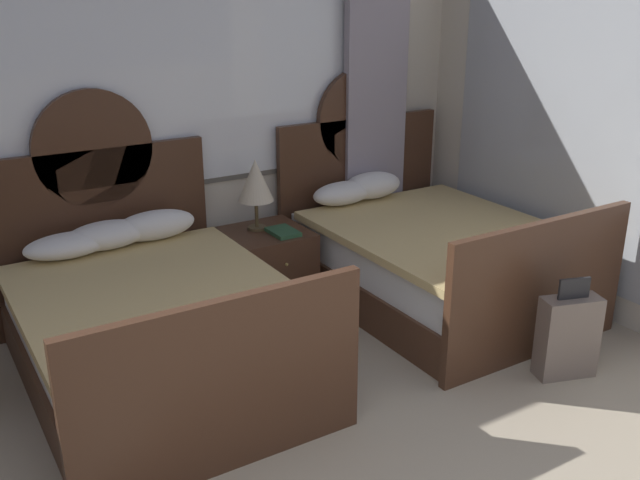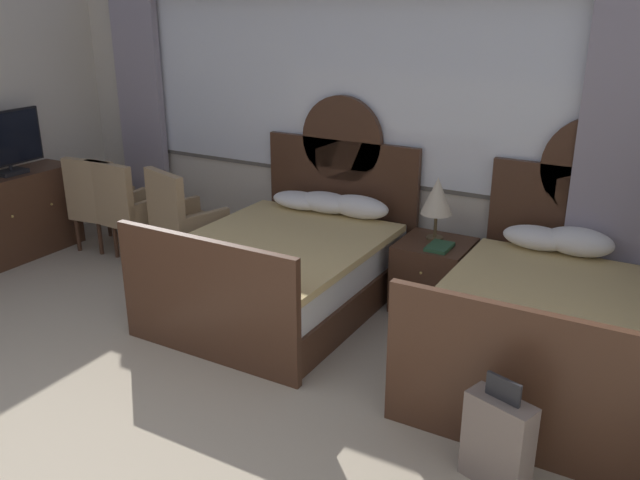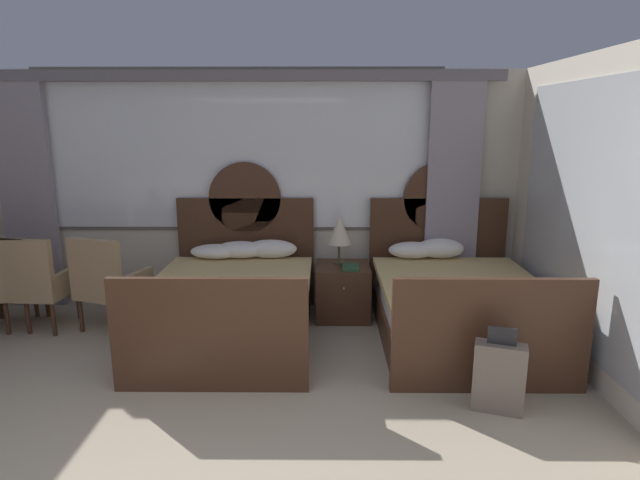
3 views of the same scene
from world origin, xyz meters
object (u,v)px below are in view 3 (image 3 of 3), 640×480
Objects in this scene: nightstand_between_beds at (342,291)px; armchair_by_window_centre at (35,281)px; book_on_nightstand at (350,267)px; suitcase_on_floor at (499,377)px; bed_near_window at (233,302)px; bed_near_mirror at (456,303)px; armchair_by_window_right at (5,281)px; table_lamp_on_nightstand at (339,230)px; armchair_by_window_left at (108,281)px.

armchair_by_window_centre is at bearing -172.93° from nightstand_between_beds.
book_on_nightstand is 2.12m from suitcase_on_floor.
armchair_by_window_centre is (-3.19, -0.40, 0.23)m from nightstand_between_beds.
bed_near_window is 2.12× the size of armchair_by_window_centre.
suitcase_on_floor is at bearing -90.22° from bed_near_mirror.
nightstand_between_beds is 0.61× the size of armchair_by_window_centre.
book_on_nightstand is at bearing 20.91° from bed_near_window.
bed_near_mirror is 4.61m from armchair_by_window_right.
armchair_by_window_right is at bearing -175.57° from book_on_nightstand.
book_on_nightstand is at bearing -59.52° from table_lamp_on_nightstand.
book_on_nightstand is 3.28m from armchair_by_window_centre.
bed_near_window is 3.47× the size of nightstand_between_beds.
bed_near_window is 1.34m from armchair_by_window_left.
armchair_by_window_left is at bearing -168.87° from table_lamp_on_nightstand.
bed_near_window reaches higher than armchair_by_window_centre.
book_on_nightstand is at bearing -56.50° from nightstand_between_beds.
bed_near_window is 3.93× the size of table_lamp_on_nightstand.
bed_near_window is 1.25m from nightstand_between_beds.
nightstand_between_beds is 0.34m from book_on_nightstand.
bed_near_mirror reaches higher than nightstand_between_beds.
armchair_by_window_centre is at bearing -179.66° from armchair_by_window_left.
armchair_by_window_left is (-3.54, 0.19, 0.16)m from bed_near_mirror.
bed_near_mirror is at bearing -0.21° from bed_near_window.
book_on_nightstand is (1.19, 0.46, 0.24)m from bed_near_window.
bed_near_mirror is 4.30m from armchair_by_window_centre.
armchair_by_window_left reaches higher than suitcase_on_floor.
book_on_nightstand is at bearing 6.20° from armchair_by_window_left.
armchair_by_window_right is at bearing 177.69° from bed_near_mirror.
armchair_by_window_left is at bearing 0.34° from armchair_by_window_centre.
bed_near_window is 2.40m from armchair_by_window_right.
armchair_by_window_centre is at bearing 177.52° from bed_near_mirror.
armchair_by_window_right is (-0.31, 0.00, 0.00)m from armchair_by_window_centre.
armchair_by_window_right is 1.51× the size of suitcase_on_floor.
table_lamp_on_nightstand is 0.43m from book_on_nightstand.
table_lamp_on_nightstand is 0.54× the size of armchair_by_window_left.
table_lamp_on_nightstand reaches higher than book_on_nightstand.
bed_near_mirror is 1.36m from suitcase_on_floor.
book_on_nightstand is 0.26× the size of armchair_by_window_left.
bed_near_mirror is at bearing -27.65° from nightstand_between_beds.
armchair_by_window_left is (-2.43, -0.39, 0.23)m from nightstand_between_beds.
armchair_by_window_centre is 4.57m from suitcase_on_floor.
book_on_nightstand reaches higher than nightstand_between_beds.
armchair_by_window_right is at bearing -179.79° from armchair_by_window_left.
bed_near_mirror reaches higher than armchair_by_window_right.
suitcase_on_floor is (1.14, -2.02, -0.70)m from table_lamp_on_nightstand.
bed_near_window is 2.61m from suitcase_on_floor.
armchair_by_window_right reaches higher than nightstand_between_beds.
nightstand_between_beds is at bearing 152.35° from bed_near_mirror.
armchair_by_window_centre is at bearing 175.10° from bed_near_window.
book_on_nightstand is (0.12, -0.20, -0.36)m from table_lamp_on_nightstand.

